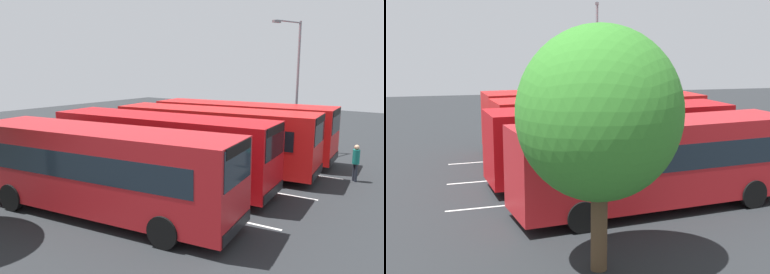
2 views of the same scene
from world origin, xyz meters
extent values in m
plane|color=#232628|center=(0.00, 0.00, 0.00)|extent=(66.47, 66.47, 0.00)
cube|color=#AD191E|center=(0.78, -5.58, 1.78)|extent=(10.68, 4.18, 2.84)
cube|color=#19232D|center=(5.88, -4.73, 2.55)|extent=(0.48, 2.19, 1.19)
cube|color=#19232D|center=(0.58, -4.38, 2.12)|extent=(8.64, 1.52, 0.91)
cube|color=#19232D|center=(0.98, -6.78, 2.12)|extent=(8.64, 1.52, 0.91)
cube|color=black|center=(5.90, -4.72, 3.02)|extent=(0.43, 1.99, 0.32)
cube|color=black|center=(5.91, -4.72, 0.58)|extent=(0.48, 2.28, 0.36)
cylinder|color=black|center=(3.87, -3.86, 0.52)|extent=(1.07, 0.45, 1.04)
cylinder|color=black|center=(4.26, -6.20, 0.52)|extent=(1.07, 0.45, 1.04)
cylinder|color=black|center=(-2.70, -4.95, 0.52)|extent=(1.07, 0.45, 1.04)
cylinder|color=black|center=(-2.31, -7.30, 0.52)|extent=(1.07, 0.45, 1.04)
cube|color=#B70C11|center=(0.23, -1.68, 1.78)|extent=(10.64, 3.75, 2.84)
cube|color=black|center=(5.36, -1.05, 2.55)|extent=(0.39, 2.20, 1.19)
cube|color=black|center=(0.08, -0.47, 2.12)|extent=(8.69, 1.15, 0.91)
cube|color=black|center=(0.38, -2.89, 2.12)|extent=(8.69, 1.15, 0.91)
cube|color=black|center=(5.38, -1.05, 3.02)|extent=(0.34, 2.00, 0.32)
cube|color=black|center=(5.39, -1.05, 0.58)|extent=(0.38, 2.29, 0.36)
cylinder|color=black|center=(3.39, -0.10, 0.52)|extent=(1.06, 0.40, 1.04)
cylinder|color=black|center=(3.69, -2.46, 0.52)|extent=(1.06, 0.40, 1.04)
cylinder|color=black|center=(-3.22, -0.91, 0.52)|extent=(1.06, 0.40, 1.04)
cylinder|color=black|center=(-2.93, -3.27, 0.52)|extent=(1.06, 0.40, 1.04)
cube|color=red|center=(0.70, 1.92, 1.78)|extent=(10.66, 3.95, 2.84)
cube|color=black|center=(5.81, 2.65, 2.55)|extent=(0.43, 2.19, 1.19)
cube|color=black|center=(0.52, 3.12, 2.12)|extent=(8.67, 1.32, 0.91)
cube|color=black|center=(0.87, 0.71, 2.12)|extent=(8.67, 1.32, 0.91)
cube|color=black|center=(5.83, 2.65, 3.02)|extent=(0.38, 1.99, 0.32)
cube|color=black|center=(5.84, 2.65, 0.58)|extent=(0.43, 2.29, 0.36)
cylinder|color=black|center=(3.83, 3.57, 0.52)|extent=(1.07, 0.42, 1.04)
cylinder|color=black|center=(4.16, 1.21, 0.52)|extent=(1.07, 0.42, 1.04)
cylinder|color=black|center=(-2.77, 2.62, 0.52)|extent=(1.07, 0.42, 1.04)
cylinder|color=black|center=(-2.43, 0.27, 0.52)|extent=(1.07, 0.42, 1.04)
cube|color=red|center=(0.47, 5.22, 1.78)|extent=(10.63, 3.71, 2.84)
cube|color=black|center=(5.60, 5.83, 2.55)|extent=(0.38, 2.20, 1.19)
cube|color=black|center=(0.33, 6.43, 2.12)|extent=(8.70, 1.11, 0.91)
cube|color=black|center=(0.61, 4.01, 2.12)|extent=(8.70, 1.11, 0.91)
cube|color=black|center=(5.62, 5.83, 3.02)|extent=(0.33, 2.00, 0.32)
cube|color=black|center=(5.63, 5.83, 0.58)|extent=(0.37, 2.29, 0.36)
cylinder|color=black|center=(3.64, 6.79, 0.52)|extent=(1.06, 0.40, 1.04)
cylinder|color=black|center=(3.92, 4.43, 0.52)|extent=(1.06, 0.40, 1.04)
cylinder|color=black|center=(-2.98, 6.01, 0.52)|extent=(1.06, 0.40, 1.04)
cylinder|color=black|center=(-2.70, 3.65, 0.52)|extent=(1.06, 0.40, 1.04)
cylinder|color=#232833|center=(7.16, 4.20, 0.43)|extent=(0.13, 0.13, 0.85)
cylinder|color=#232833|center=(7.04, 4.32, 0.43)|extent=(0.13, 0.13, 0.85)
cylinder|color=#146B60|center=(7.10, 4.26, 1.19)|extent=(0.45, 0.45, 0.68)
sphere|color=tan|center=(7.10, 4.26, 1.64)|extent=(0.23, 0.23, 0.23)
cylinder|color=gray|center=(2.27, 8.87, 4.00)|extent=(0.16, 0.16, 8.01)
cylinder|color=gray|center=(1.99, 7.78, 7.91)|extent=(0.65, 2.20, 0.10)
cube|color=slate|center=(1.72, 6.70, 7.83)|extent=(0.33, 0.59, 0.14)
cube|color=silver|center=(0.00, -3.58, 0.00)|extent=(13.22, 1.48, 0.01)
cube|color=silver|center=(0.00, 0.00, 0.00)|extent=(13.22, 1.48, 0.01)
cube|color=silver|center=(0.00, 3.58, 0.00)|extent=(13.22, 1.48, 0.01)
camera|label=1|loc=(11.32, -14.25, 5.42)|focal=35.84mm
camera|label=2|loc=(-5.92, -23.13, 6.19)|focal=50.58mm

